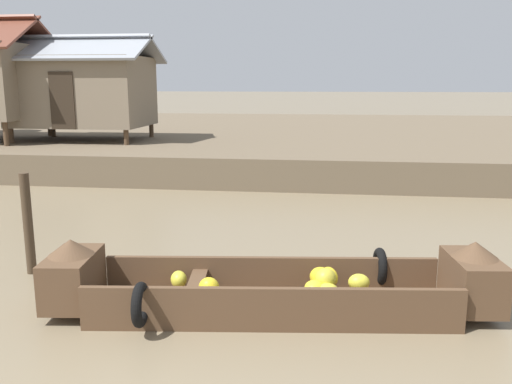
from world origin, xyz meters
TOP-DOWN VIEW (x-y plane):
  - ground_plane at (0.00, 10.00)m, footprint 300.00×300.00m
  - riverbank_strip at (0.00, 22.03)m, footprint 160.00×20.00m
  - banana_boat at (0.82, 4.65)m, footprint 5.60×2.18m
  - stilt_house_mid_left at (-6.84, 16.01)m, footprint 5.03×3.41m
  - mooring_post at (-2.93, 5.56)m, footprint 0.14×0.14m

SIDE VIEW (x-z plane):
  - ground_plane at x=0.00m, z-range 0.00..0.00m
  - banana_boat at x=0.82m, z-range -0.15..0.78m
  - riverbank_strip at x=0.00m, z-range 0.00..0.86m
  - mooring_post at x=-2.93m, z-range 0.00..1.54m
  - stilt_house_mid_left at x=-6.84m, z-range 0.83..4.35m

